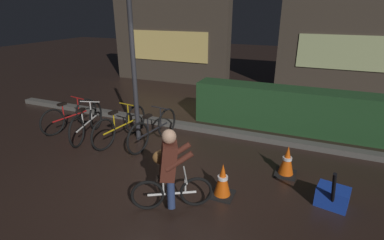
{
  "coord_description": "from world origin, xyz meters",
  "views": [
    {
      "loc": [
        2.09,
        -3.87,
        2.76
      ],
      "look_at": [
        0.2,
        0.6,
        0.9
      ],
      "focal_mm": 27.53,
      "sensor_mm": 36.0,
      "label": 1
    }
  ],
  "objects_px": {
    "parked_bike_left_mid": "(87,123)",
    "parked_bike_center_right": "(153,130)",
    "street_post": "(134,75)",
    "blue_crate": "(332,197)",
    "parked_bike_leftmost": "(70,116)",
    "parked_bike_center_left": "(120,126)",
    "closed_umbrella": "(333,192)",
    "traffic_cone_near": "(223,181)",
    "cyclist": "(169,169)",
    "traffic_cone_far": "(287,161)"
  },
  "relations": [
    {
      "from": "parked_bike_leftmost",
      "to": "closed_umbrella",
      "type": "xyz_separation_m",
      "value": [
        5.74,
        -1.04,
        0.06
      ]
    },
    {
      "from": "blue_crate",
      "to": "parked_bike_leftmost",
      "type": "bearing_deg",
      "value": 172.19
    },
    {
      "from": "blue_crate",
      "to": "closed_umbrella",
      "type": "distance_m",
      "value": 0.35
    },
    {
      "from": "cyclist",
      "to": "traffic_cone_near",
      "type": "bearing_deg",
      "value": 12.22
    },
    {
      "from": "blue_crate",
      "to": "closed_umbrella",
      "type": "bearing_deg",
      "value": -96.5
    },
    {
      "from": "parked_bike_leftmost",
      "to": "cyclist",
      "type": "relative_size",
      "value": 1.25
    },
    {
      "from": "parked_bike_center_right",
      "to": "closed_umbrella",
      "type": "bearing_deg",
      "value": -99.53
    },
    {
      "from": "parked_bike_center_right",
      "to": "street_post",
      "type": "bearing_deg",
      "value": 83.69
    },
    {
      "from": "parked_bike_left_mid",
      "to": "traffic_cone_near",
      "type": "relative_size",
      "value": 2.86
    },
    {
      "from": "parked_bike_leftmost",
      "to": "parked_bike_center_right",
      "type": "xyz_separation_m",
      "value": [
        2.29,
        -0.0,
        0.02
      ]
    },
    {
      "from": "parked_bike_left_mid",
      "to": "parked_bike_center_right",
      "type": "xyz_separation_m",
      "value": [
        1.57,
        0.23,
        -0.0
      ]
    },
    {
      "from": "parked_bike_center_left",
      "to": "closed_umbrella",
      "type": "xyz_separation_m",
      "value": [
        4.2,
        -0.93,
        0.04
      ]
    },
    {
      "from": "parked_bike_center_left",
      "to": "traffic_cone_near",
      "type": "height_order",
      "value": "parked_bike_center_left"
    },
    {
      "from": "parked_bike_left_mid",
      "to": "closed_umbrella",
      "type": "bearing_deg",
      "value": -116.48
    },
    {
      "from": "street_post",
      "to": "cyclist",
      "type": "relative_size",
      "value": 2.34
    },
    {
      "from": "parked_bike_leftmost",
      "to": "parked_bike_left_mid",
      "type": "bearing_deg",
      "value": -99.02
    },
    {
      "from": "street_post",
      "to": "parked_bike_center_left",
      "type": "xyz_separation_m",
      "value": [
        -0.3,
        -0.22,
        -1.11
      ]
    },
    {
      "from": "parked_bike_left_mid",
      "to": "traffic_cone_far",
      "type": "bearing_deg",
      "value": -106.38
    },
    {
      "from": "street_post",
      "to": "closed_umbrella",
      "type": "relative_size",
      "value": 3.43
    },
    {
      "from": "traffic_cone_near",
      "to": "blue_crate",
      "type": "xyz_separation_m",
      "value": [
        1.57,
        0.4,
        -0.12
      ]
    },
    {
      "from": "closed_umbrella",
      "to": "cyclist",
      "type": "bearing_deg",
      "value": -59.09
    },
    {
      "from": "closed_umbrella",
      "to": "traffic_cone_near",
      "type": "bearing_deg",
      "value": -71.78
    },
    {
      "from": "parked_bike_center_left",
      "to": "traffic_cone_far",
      "type": "distance_m",
      "value": 3.51
    },
    {
      "from": "traffic_cone_far",
      "to": "closed_umbrella",
      "type": "height_order",
      "value": "closed_umbrella"
    },
    {
      "from": "parked_bike_leftmost",
      "to": "parked_bike_left_mid",
      "type": "distance_m",
      "value": 0.76
    },
    {
      "from": "parked_bike_center_right",
      "to": "closed_umbrella",
      "type": "xyz_separation_m",
      "value": [
        3.45,
        -1.04,
        0.04
      ]
    },
    {
      "from": "traffic_cone_near",
      "to": "parked_bike_center_right",
      "type": "bearing_deg",
      "value": 148.02
    },
    {
      "from": "cyclist",
      "to": "parked_bike_leftmost",
      "type": "bearing_deg",
      "value": 123.84
    },
    {
      "from": "parked_bike_center_left",
      "to": "closed_umbrella",
      "type": "height_order",
      "value": "closed_umbrella"
    },
    {
      "from": "street_post",
      "to": "blue_crate",
      "type": "bearing_deg",
      "value": -12.89
    },
    {
      "from": "parked_bike_center_left",
      "to": "parked_bike_center_right",
      "type": "height_order",
      "value": "parked_bike_center_left"
    },
    {
      "from": "parked_bike_left_mid",
      "to": "parked_bike_center_left",
      "type": "relative_size",
      "value": 0.95
    },
    {
      "from": "traffic_cone_far",
      "to": "blue_crate",
      "type": "distance_m",
      "value": 0.97
    },
    {
      "from": "traffic_cone_near",
      "to": "closed_umbrella",
      "type": "height_order",
      "value": "closed_umbrella"
    },
    {
      "from": "parked_bike_leftmost",
      "to": "parked_bike_center_left",
      "type": "distance_m",
      "value": 1.54
    },
    {
      "from": "parked_bike_center_left",
      "to": "blue_crate",
      "type": "bearing_deg",
      "value": -92.84
    },
    {
      "from": "street_post",
      "to": "cyclist",
      "type": "distance_m",
      "value": 2.68
    },
    {
      "from": "parked_bike_center_left",
      "to": "blue_crate",
      "type": "height_order",
      "value": "parked_bike_center_left"
    },
    {
      "from": "street_post",
      "to": "parked_bike_center_right",
      "type": "distance_m",
      "value": 1.21
    },
    {
      "from": "street_post",
      "to": "parked_bike_center_left",
      "type": "bearing_deg",
      "value": -143.59
    },
    {
      "from": "street_post",
      "to": "parked_bike_left_mid",
      "type": "relative_size",
      "value": 1.83
    },
    {
      "from": "parked_bike_center_left",
      "to": "closed_umbrella",
      "type": "bearing_deg",
      "value": -96.18
    },
    {
      "from": "parked_bike_leftmost",
      "to": "cyclist",
      "type": "height_order",
      "value": "cyclist"
    },
    {
      "from": "parked_bike_left_mid",
      "to": "traffic_cone_far",
      "type": "relative_size",
      "value": 2.89
    },
    {
      "from": "traffic_cone_near",
      "to": "traffic_cone_far",
      "type": "relative_size",
      "value": 1.01
    },
    {
      "from": "parked_bike_leftmost",
      "to": "blue_crate",
      "type": "bearing_deg",
      "value": -88.68
    },
    {
      "from": "parked_bike_left_mid",
      "to": "parked_bike_center_left",
      "type": "bearing_deg",
      "value": -98.68
    },
    {
      "from": "blue_crate",
      "to": "traffic_cone_far",
      "type": "bearing_deg",
      "value": 139.07
    },
    {
      "from": "parked_bike_center_right",
      "to": "blue_crate",
      "type": "height_order",
      "value": "parked_bike_center_right"
    },
    {
      "from": "traffic_cone_far",
      "to": "cyclist",
      "type": "distance_m",
      "value": 2.19
    }
  ]
}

